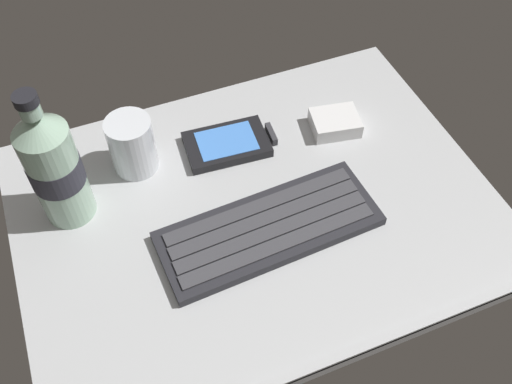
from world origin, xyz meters
TOP-DOWN VIEW (x-y plane):
  - ground_plane at (0.00, -0.23)cm, footprint 64.00×48.00cm
  - keyboard at (0.33, -4.60)cm, footprint 29.53×12.47cm
  - handheld_device at (0.66, 11.49)cm, footprint 13.19×8.47cm
  - juice_cup at (-13.18, 13.18)cm, footprint 6.40×6.40cm
  - water_bottle at (-23.38, 8.64)cm, footprint 6.73×6.73cm
  - charger_block at (16.47, 9.11)cm, footprint 7.90×6.78cm

SIDE VIEW (x-z plane):
  - ground_plane at x=0.00cm, z-range -2.39..0.41cm
  - handheld_device at x=0.66cm, z-range -0.02..1.48cm
  - keyboard at x=0.33cm, z-range -0.04..1.66cm
  - charger_block at x=16.47cm, z-range 0.00..2.40cm
  - juice_cup at x=-13.18cm, z-range -0.34..8.16cm
  - water_bottle at x=-23.38cm, z-range -1.39..19.41cm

